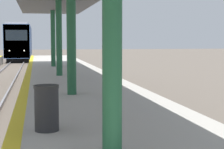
{
  "coord_description": "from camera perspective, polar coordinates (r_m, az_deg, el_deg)",
  "views": [
    {
      "loc": [
        2.08,
        -2.37,
        2.58
      ],
      "look_at": [
        5.87,
        16.35,
        0.81
      ],
      "focal_mm": 60.0,
      "sensor_mm": 36.0,
      "label": 1
    }
  ],
  "objects": [
    {
      "name": "train",
      "position": [
        50.51,
        -13.86,
        4.84
      ],
      "size": [
        2.85,
        17.15,
        4.55
      ],
      "color": "black",
      "rests_on": "ground"
    },
    {
      "name": "trash_bin",
      "position": [
        7.25,
        -9.93,
        -5.03
      ],
      "size": [
        0.48,
        0.48,
        0.88
      ],
      "color": "#262628",
      "rests_on": "platform_right"
    }
  ]
}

